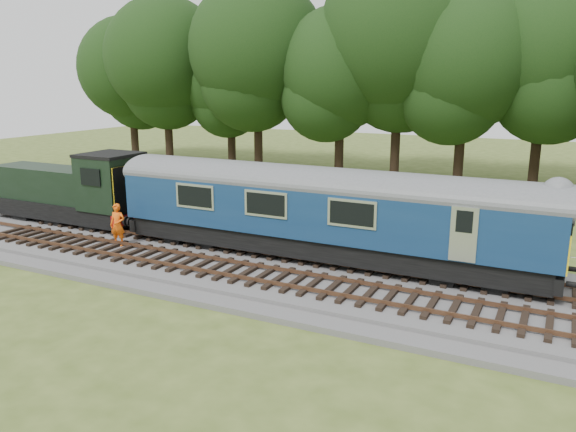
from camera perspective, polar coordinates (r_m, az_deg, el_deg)
The scene contains 9 objects.
ground at distance 21.54m, azimuth 6.04°, elevation -6.87°, with size 120.00×120.00×0.00m, color #445820.
ballast at distance 21.48m, azimuth 6.06°, elevation -6.43°, with size 70.00×7.00×0.35m, color #4C4C4F.
track_north at distance 22.65m, azimuth 7.32°, elevation -4.76°, with size 67.20×2.40×0.21m.
track_south at distance 20.00m, azimuth 4.44°, elevation -7.22°, with size 67.20×2.40×0.21m.
fence at distance 25.59m, azimuth 9.60°, elevation -3.65°, with size 64.00×0.12×1.00m, color #6B6054, non-canonical shape.
tree_line at distance 42.22m, azimuth 16.64°, elevation 2.80°, with size 70.00×8.00×18.00m, color black, non-canonical shape.
dmu_railcar at distance 22.65m, azimuth 3.48°, elevation 1.08°, with size 18.05×2.86×3.88m.
shunter_loco at distance 30.88m, azimuth -21.07°, elevation 2.37°, with size 8.91×2.60×3.38m.
worker at distance 25.89m, azimuth -16.92°, elevation -0.86°, with size 0.69×0.46×1.90m, color #FF5D0D.
Camera 1 is at (6.94, -18.96, 7.52)m, focal length 35.00 mm.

